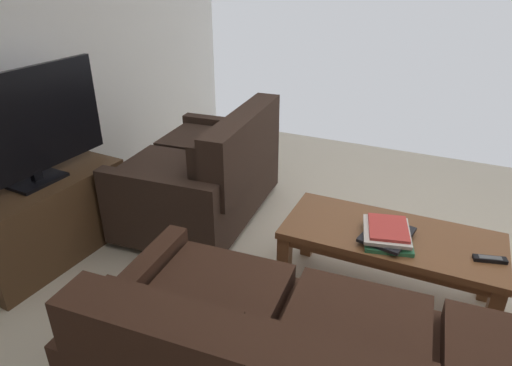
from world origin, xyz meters
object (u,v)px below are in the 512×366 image
at_px(coffee_table, 390,244).
at_px(loveseat_near, 207,174).
at_px(tv_stand, 47,219).
at_px(book_stack, 387,234).
at_px(tv_remote, 490,259).
at_px(flat_tv, 25,127).

bearing_deg(coffee_table, loveseat_near, -14.97).
height_order(tv_stand, book_stack, tv_stand).
height_order(coffee_table, tv_stand, tv_stand).
distance_m(coffee_table, tv_stand, 2.16).
bearing_deg(tv_stand, book_stack, -168.48).
bearing_deg(tv_remote, flat_tv, 9.68).
relative_size(loveseat_near, coffee_table, 1.13).
bearing_deg(loveseat_near, flat_tv, 51.09).
xyz_separation_m(book_stack, tv_remote, (-0.51, -0.02, -0.03)).
distance_m(flat_tv, book_stack, 2.17).
xyz_separation_m(coffee_table, flat_tv, (2.10, 0.50, 0.54)).
bearing_deg(book_stack, tv_remote, -178.10).
bearing_deg(flat_tv, tv_remote, -170.32).
xyz_separation_m(coffee_table, book_stack, (0.02, 0.07, 0.11)).
relative_size(flat_tv, book_stack, 3.16).
bearing_deg(tv_remote, coffee_table, -6.44).
relative_size(coffee_table, tv_remote, 7.13).
xyz_separation_m(loveseat_near, book_stack, (-1.38, 0.45, 0.11)).
distance_m(loveseat_near, coffee_table, 1.45).
distance_m(loveseat_near, book_stack, 1.46).
distance_m(flat_tv, tv_remote, 2.67).
height_order(tv_stand, tv_remote, tv_stand).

